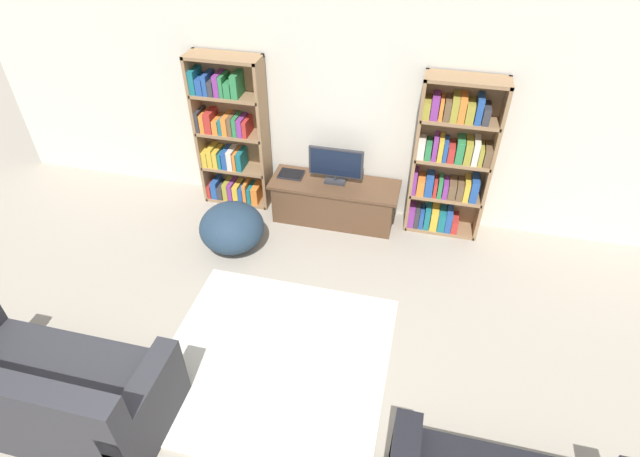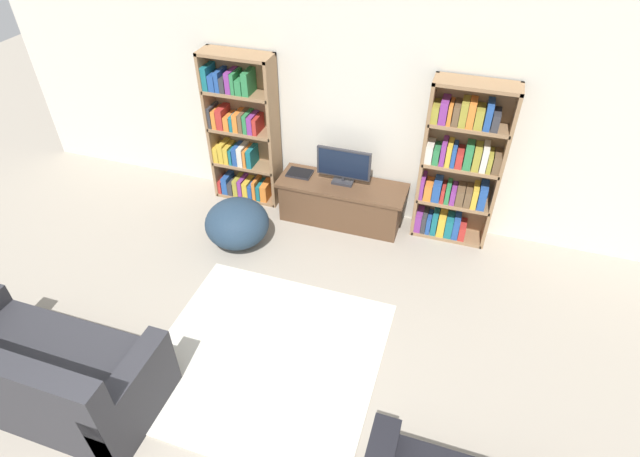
{
  "view_description": "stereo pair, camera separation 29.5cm",
  "coord_description": "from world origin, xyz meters",
  "px_view_note": "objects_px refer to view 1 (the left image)",
  "views": [
    {
      "loc": [
        0.83,
        -0.75,
        3.69
      ],
      "look_at": [
        -0.04,
        2.84,
        0.7
      ],
      "focal_mm": 28.0,
      "sensor_mm": 36.0,
      "label": 1
    },
    {
      "loc": [
        1.11,
        -0.67,
        3.69
      ],
      "look_at": [
        -0.04,
        2.84,
        0.7
      ],
      "focal_mm": 28.0,
      "sensor_mm": 36.0,
      "label": 2
    }
  ],
  "objects_px": {
    "laptop": "(291,174)",
    "couch_left_sectional": "(51,394)",
    "tv_stand": "(334,201)",
    "beanbag_ottoman": "(232,227)",
    "television": "(336,165)",
    "bookshelf_left": "(230,136)",
    "bookshelf_right": "(450,162)"
  },
  "relations": [
    {
      "from": "tv_stand",
      "to": "couch_left_sectional",
      "type": "xyz_separation_m",
      "value": [
        -1.56,
        -3.04,
        0.05
      ]
    },
    {
      "from": "bookshelf_left",
      "to": "television",
      "type": "bearing_deg",
      "value": -4.51
    },
    {
      "from": "laptop",
      "to": "couch_left_sectional",
      "type": "xyz_separation_m",
      "value": [
        -1.03,
        -3.09,
        -0.21
      ]
    },
    {
      "from": "television",
      "to": "bookshelf_left",
      "type": "bearing_deg",
      "value": 175.49
    },
    {
      "from": "beanbag_ottoman",
      "to": "laptop",
      "type": "bearing_deg",
      "value": 60.19
    },
    {
      "from": "beanbag_ottoman",
      "to": "television",
      "type": "bearing_deg",
      "value": 38.5
    },
    {
      "from": "laptop",
      "to": "beanbag_ottoman",
      "type": "height_order",
      "value": "laptop"
    },
    {
      "from": "couch_left_sectional",
      "to": "television",
      "type": "bearing_deg",
      "value": 63.12
    },
    {
      "from": "bookshelf_right",
      "to": "couch_left_sectional",
      "type": "relative_size",
      "value": 1.03
    },
    {
      "from": "laptop",
      "to": "couch_left_sectional",
      "type": "height_order",
      "value": "couch_left_sectional"
    },
    {
      "from": "bookshelf_right",
      "to": "television",
      "type": "relative_size",
      "value": 2.97
    },
    {
      "from": "bookshelf_left",
      "to": "beanbag_ottoman",
      "type": "relative_size",
      "value": 2.59
    },
    {
      "from": "beanbag_ottoman",
      "to": "tv_stand",
      "type": "bearing_deg",
      "value": 37.17
    },
    {
      "from": "tv_stand",
      "to": "bookshelf_right",
      "type": "bearing_deg",
      "value": 6.28
    },
    {
      "from": "television",
      "to": "beanbag_ottoman",
      "type": "distance_m",
      "value": 1.35
    },
    {
      "from": "laptop",
      "to": "bookshelf_right",
      "type": "bearing_deg",
      "value": 2.85
    },
    {
      "from": "bookshelf_left",
      "to": "television",
      "type": "relative_size",
      "value": 2.97
    },
    {
      "from": "television",
      "to": "couch_left_sectional",
      "type": "relative_size",
      "value": 0.35
    },
    {
      "from": "bookshelf_left",
      "to": "bookshelf_right",
      "type": "distance_m",
      "value": 2.52
    },
    {
      "from": "bookshelf_left",
      "to": "laptop",
      "type": "distance_m",
      "value": 0.84
    },
    {
      "from": "couch_left_sectional",
      "to": "beanbag_ottoman",
      "type": "bearing_deg",
      "value": 76.0
    },
    {
      "from": "laptop",
      "to": "couch_left_sectional",
      "type": "distance_m",
      "value": 3.26
    },
    {
      "from": "bookshelf_left",
      "to": "laptop",
      "type": "xyz_separation_m",
      "value": [
        0.75,
        -0.09,
        -0.35
      ]
    },
    {
      "from": "tv_stand",
      "to": "television",
      "type": "xyz_separation_m",
      "value": [
        -0.0,
        0.04,
        0.48
      ]
    },
    {
      "from": "bookshelf_right",
      "to": "laptop",
      "type": "xyz_separation_m",
      "value": [
        -1.76,
        -0.09,
        -0.37
      ]
    },
    {
      "from": "bookshelf_right",
      "to": "couch_left_sectional",
      "type": "distance_m",
      "value": 4.27
    },
    {
      "from": "tv_stand",
      "to": "bookshelf_left",
      "type": "bearing_deg",
      "value": 173.87
    },
    {
      "from": "couch_left_sectional",
      "to": "bookshelf_left",
      "type": "bearing_deg",
      "value": 85.05
    },
    {
      "from": "tv_stand",
      "to": "couch_left_sectional",
      "type": "bearing_deg",
      "value": -117.16
    },
    {
      "from": "bookshelf_right",
      "to": "couch_left_sectional",
      "type": "height_order",
      "value": "bookshelf_right"
    },
    {
      "from": "bookshelf_right",
      "to": "television",
      "type": "xyz_separation_m",
      "value": [
        -1.23,
        -0.1,
        -0.16
      ]
    },
    {
      "from": "television",
      "to": "beanbag_ottoman",
      "type": "height_order",
      "value": "television"
    }
  ]
}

